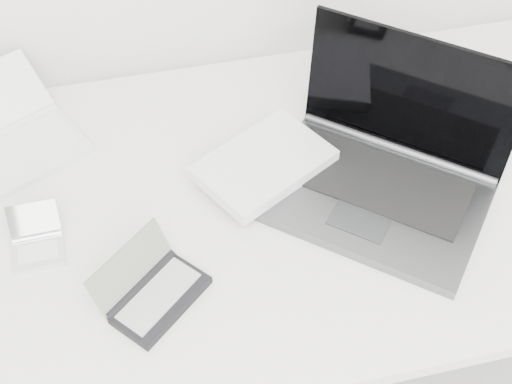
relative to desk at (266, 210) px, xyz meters
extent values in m
cube|color=white|center=(0.00, 0.00, 0.03)|extent=(1.60, 0.80, 0.03)
cylinder|color=silver|center=(0.75, 0.35, -0.33)|extent=(0.04, 0.04, 0.70)
cube|color=#56595B|center=(0.18, -0.06, 0.06)|extent=(0.48, 0.46, 0.02)
cube|color=black|center=(0.21, -0.04, 0.07)|extent=(0.34, 0.32, 0.00)
cube|color=black|center=(0.28, 0.05, 0.19)|extent=(0.32, 0.28, 0.25)
cylinder|color=#56595B|center=(0.27, 0.04, 0.07)|extent=(0.31, 0.27, 0.02)
cube|color=#333537|center=(0.14, -0.11, 0.07)|extent=(0.12, 0.12, 0.00)
cube|color=white|center=(0.01, 0.05, 0.08)|extent=(0.29, 0.26, 0.03)
cube|color=white|center=(0.01, 0.05, 0.09)|extent=(0.28, 0.25, 0.00)
cube|color=white|center=(-0.43, 0.20, 0.05)|extent=(0.26, 0.23, 0.02)
cube|color=silver|center=(-0.44, 0.22, 0.06)|extent=(0.21, 0.17, 0.00)
cylinder|color=white|center=(-0.47, 0.27, 0.06)|extent=(0.20, 0.11, 0.02)
cube|color=white|center=(-0.42, -0.05, 0.05)|extent=(0.09, 0.07, 0.01)
cube|color=silver|center=(-0.42, -0.05, 0.06)|extent=(0.07, 0.04, 0.00)
cube|color=gray|center=(-0.42, 0.01, 0.08)|extent=(0.09, 0.04, 0.05)
cylinder|color=white|center=(-0.42, -0.01, 0.06)|extent=(0.09, 0.02, 0.01)
cube|color=black|center=(-0.23, -0.19, 0.05)|extent=(0.18, 0.17, 0.02)
cube|color=#949494|center=(-0.23, -0.19, 0.06)|extent=(0.15, 0.14, 0.00)
cube|color=slate|center=(-0.27, -0.14, 0.10)|extent=(0.15, 0.13, 0.07)
cylinder|color=black|center=(-0.25, -0.16, 0.06)|extent=(0.13, 0.12, 0.02)
camera|label=1|loc=(-0.22, -0.84, 1.06)|focal=50.00mm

